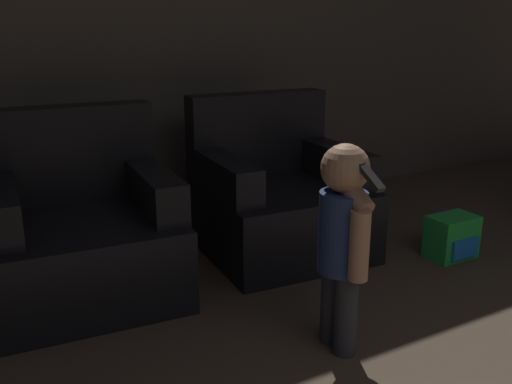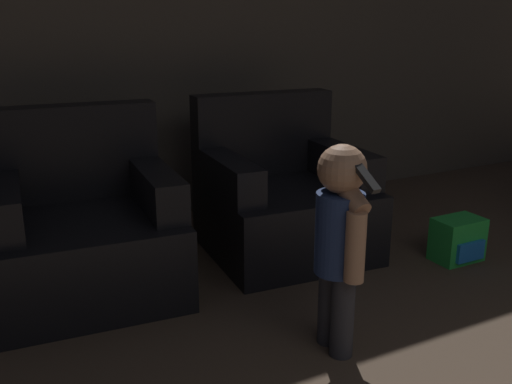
% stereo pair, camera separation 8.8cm
% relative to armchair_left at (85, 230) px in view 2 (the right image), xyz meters
% --- Properties ---
extents(wall_back, '(8.40, 0.05, 2.60)m').
position_rel_armchair_left_xyz_m(wall_back, '(0.95, 0.91, 0.99)').
color(wall_back, '#51493F').
rests_on(wall_back, ground_plane).
extents(armchair_left, '(0.93, 0.91, 0.90)m').
position_rel_armchair_left_xyz_m(armchair_left, '(0.00, 0.00, 0.00)').
color(armchair_left, black).
rests_on(armchair_left, ground_plane).
extents(armchair_right, '(0.93, 0.90, 0.90)m').
position_rel_armchair_left_xyz_m(armchair_right, '(1.13, 0.00, 0.00)').
color(armchair_right, black).
rests_on(armchair_right, ground_plane).
extents(person_toddler, '(0.19, 0.34, 0.87)m').
position_rel_armchair_left_xyz_m(person_toddler, '(0.78, -1.05, 0.20)').
color(person_toddler, '#28282D').
rests_on(person_toddler, ground_plane).
extents(toy_backpack, '(0.28, 0.20, 0.25)m').
position_rel_armchair_left_xyz_m(toy_backpack, '(1.93, -0.61, -0.19)').
color(toy_backpack, green).
rests_on(toy_backpack, ground_plane).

